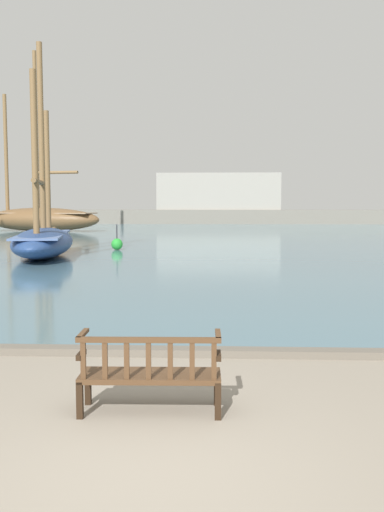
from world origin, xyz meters
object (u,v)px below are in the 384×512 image
object	(u,v)px
park_bench	(150,372)
sailboat_nearest_port	(41,217)
sailboat_far_port	(43,238)
channel_buoy	(117,244)

from	to	relation	value
park_bench	sailboat_nearest_port	xyz separation A→B (m)	(-13.83, 40.12, 0.81)
park_bench	sailboat_far_port	bearing A→B (deg)	110.66
channel_buoy	sailboat_nearest_port	bearing A→B (deg)	117.46
sailboat_nearest_port	channel_buoy	bearing A→B (deg)	-62.54
sailboat_far_port	channel_buoy	size ratio (longest dim) A/B	7.54
sailboat_nearest_port	channel_buoy	xyz separation A→B (m)	(9.62, -18.51, -0.91)
sailboat_far_port	channel_buoy	distance (m)	4.51
sailboat_nearest_port	park_bench	bearing A→B (deg)	-70.98
sailboat_far_port	park_bench	bearing A→B (deg)	-69.34
park_bench	sailboat_nearest_port	size ratio (longest dim) A/B	0.11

